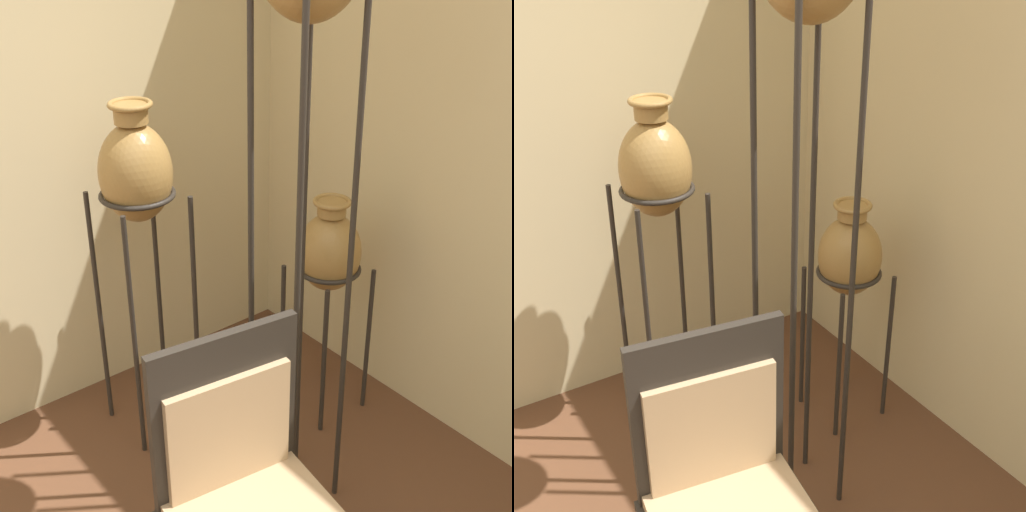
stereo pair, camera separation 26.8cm
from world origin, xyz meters
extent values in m
cylinder|color=#28231E|center=(1.11, 0.80, 0.94)|extent=(0.02, 0.02, 1.88)
cylinder|color=#28231E|center=(1.34, 0.80, 0.94)|extent=(0.02, 0.02, 1.88)
cylinder|color=#28231E|center=(1.11, 1.03, 0.94)|extent=(0.02, 0.02, 1.88)
cylinder|color=#28231E|center=(1.34, 1.03, 0.94)|extent=(0.02, 0.02, 1.88)
cylinder|color=#28231E|center=(0.89, 1.47, 0.54)|extent=(0.02, 0.02, 1.07)
cylinder|color=#28231E|center=(1.17, 1.47, 0.54)|extent=(0.02, 0.02, 1.07)
cylinder|color=#28231E|center=(0.89, 1.75, 0.54)|extent=(0.02, 0.02, 1.07)
cylinder|color=#28231E|center=(1.17, 1.75, 0.54)|extent=(0.02, 0.02, 1.07)
torus|color=#28231E|center=(1.03, 1.61, 1.07)|extent=(0.29, 0.29, 0.02)
ellipsoid|color=olive|center=(1.03, 1.61, 1.16)|extent=(0.28, 0.28, 0.38)
cylinder|color=olive|center=(1.03, 1.61, 1.38)|extent=(0.12, 0.12, 0.07)
torus|color=olive|center=(1.03, 1.61, 1.42)|extent=(0.16, 0.16, 0.02)
cylinder|color=#28231E|center=(1.55, 1.10, 0.35)|extent=(0.02, 0.02, 0.70)
cylinder|color=#28231E|center=(1.81, 1.10, 0.35)|extent=(0.02, 0.02, 0.70)
cylinder|color=#28231E|center=(1.55, 1.36, 0.35)|extent=(0.02, 0.02, 0.70)
cylinder|color=#28231E|center=(1.81, 1.36, 0.35)|extent=(0.02, 0.02, 0.70)
torus|color=#28231E|center=(1.68, 1.23, 0.70)|extent=(0.27, 0.27, 0.02)
ellipsoid|color=olive|center=(1.68, 1.23, 0.77)|extent=(0.26, 0.26, 0.33)
cylinder|color=olive|center=(1.68, 1.23, 0.97)|extent=(0.12, 0.12, 0.06)
torus|color=olive|center=(1.68, 1.23, 1.00)|extent=(0.15, 0.15, 0.02)
cube|color=#28231E|center=(0.76, 0.70, 0.76)|extent=(0.46, 0.10, 0.55)
cube|color=tan|center=(0.75, 0.67, 0.71)|extent=(0.39, 0.08, 0.38)
camera|label=1|loc=(-0.17, -0.60, 2.10)|focal=50.00mm
camera|label=2|loc=(0.04, -0.76, 2.10)|focal=50.00mm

